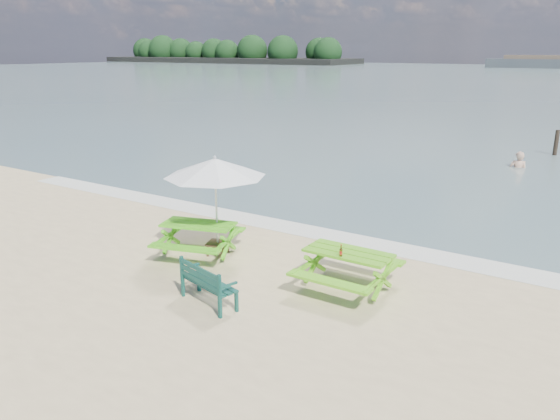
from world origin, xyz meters
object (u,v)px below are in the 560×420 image
Objects in this scene: picnic_table_left at (199,240)px; park_bench at (209,292)px; beer_bottle at (341,252)px; side_table at (218,248)px; picnic_table_right at (348,271)px; patio_umbrella at (215,168)px; swimmer at (517,174)px.

picnic_table_left is 2.51m from park_bench.
picnic_table_left is 9.62× the size of beer_bottle.
picnic_table_left reaches higher than side_table.
picnic_table_right is at bearing -2.10° from side_table.
picnic_table_left is at bearing 134.95° from park_bench.
beer_bottle reaches higher than park_bench.
patio_umbrella is (0.00, 0.00, 1.88)m from side_table.
swimmer is (0.65, 14.04, -0.66)m from picnic_table_right.
patio_umbrella is at bearing 172.85° from beer_bottle.
park_bench is (-1.87, -1.93, -0.14)m from picnic_table_right.
side_table is (-3.34, 0.12, -0.23)m from picnic_table_right.
side_table is 0.20× the size of patio_umbrella.
picnic_table_left is at bearing -106.83° from swimmer.
beer_bottle is at bearing -7.15° from side_table.
park_bench is 0.72× the size of swimmer.
patio_umbrella reaches higher than side_table.
park_bench is at bearing -138.57° from beer_bottle.
picnic_table_right is 1.40× the size of park_bench.
swimmer reaches higher than side_table.
picnic_table_right is at bearing -92.65° from swimmer.
picnic_table_left is 3.66m from beer_bottle.
park_bench is at bearing -134.08° from picnic_table_right.
picnic_table_right is at bearing -2.10° from patio_umbrella.
side_table is at bearing 0.00° from patio_umbrella.
side_table is at bearing 177.90° from picnic_table_right.
beer_bottle is (3.32, -0.42, 0.72)m from side_table.
park_bench is 16.18m from swimmer.
park_bench is 3.09m from patio_umbrella.
park_bench is 2.32× the size of side_table.
park_bench is at bearing -98.98° from swimmer.
picnic_table_left is 1.19× the size of swimmer.
patio_umbrella is 12.64× the size of beer_bottle.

